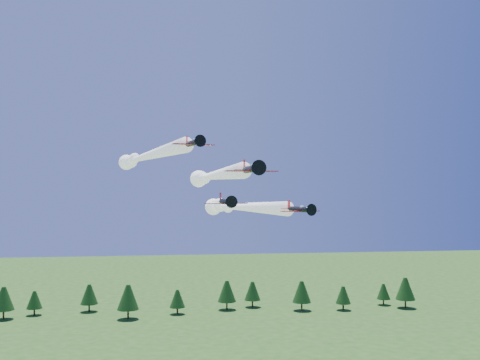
{
  "coord_description": "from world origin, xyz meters",
  "views": [
    {
      "loc": [
        -12.2,
        -83.3,
        42.16
      ],
      "look_at": [
        -0.22,
        0.0,
        44.64
      ],
      "focal_mm": 40.0,
      "sensor_mm": 36.0,
      "label": 1
    }
  ],
  "objects": [
    {
      "name": "treeline",
      "position": [
        1.38,
        110.33,
        6.51
      ],
      "size": [
        167.47,
        20.7,
        11.61
      ],
      "color": "#382314",
      "rests_on": "ground"
    },
    {
      "name": "plane_lead",
      "position": [
        -2.91,
        18.54,
        45.98
      ],
      "size": [
        10.64,
        48.26,
        3.7
      ],
      "rotation": [
        0.0,
        0.0,
        0.12
      ],
      "color": "black",
      "rests_on": "ground"
    },
    {
      "name": "plane_right",
      "position": [
        2.88,
        24.4,
        39.92
      ],
      "size": [
        16.36,
        39.35,
        3.7
      ],
      "rotation": [
        0.0,
        0.0,
        0.31
      ],
      "color": "black",
      "rests_on": "ground"
    },
    {
      "name": "plane_slot",
      "position": [
        -1.71,
        6.75,
        41.16
      ],
      "size": [
        7.36,
        8.01,
        2.57
      ],
      "rotation": [
        0.0,
        0.0,
        0.14
      ],
      "color": "black",
      "rests_on": "ground"
    },
    {
      "name": "plane_left",
      "position": [
        -16.01,
        29.61,
        50.32
      ],
      "size": [
        18.83,
        55.43,
        3.7
      ],
      "rotation": [
        0.0,
        0.0,
        0.27
      ],
      "color": "black",
      "rests_on": "ground"
    }
  ]
}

